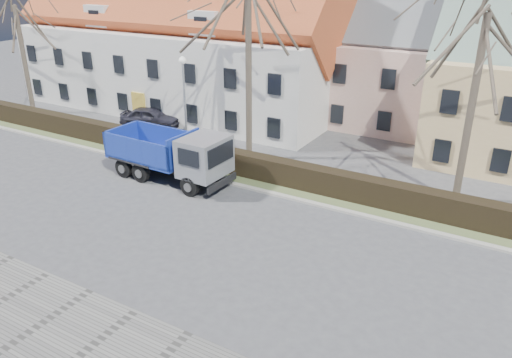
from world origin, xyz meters
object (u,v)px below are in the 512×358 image
Objects in this scene: dump_truck at (165,153)px; cart_frame at (128,158)px; parked_car_a at (151,117)px; streetlight at (185,107)px.

dump_truck is 11.16× the size of cart_frame.
parked_car_a is (-7.00, 6.72, -0.74)m from dump_truck.
streetlight reaches higher than parked_car_a.
dump_truck is 4.00m from streetlight.
streetlight is (-1.21, 3.47, 1.57)m from dump_truck.
streetlight is 4.55m from cart_frame.
streetlight is 7.03m from parked_car_a.
cart_frame is (-3.47, 0.63, -1.17)m from dump_truck.
cart_frame is 7.05m from parked_car_a.
streetlight is at bearing -136.76° from parked_car_a.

